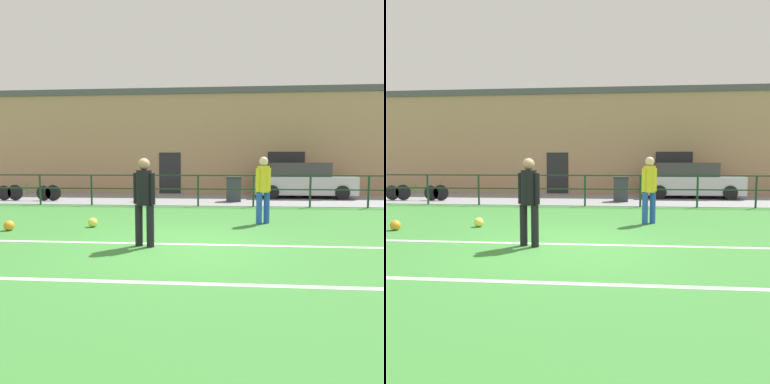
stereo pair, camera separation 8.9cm
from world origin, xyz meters
The scene contains 15 objects.
ground centered at (0.00, 0.00, -0.02)m, with size 60.00×44.00×0.04m, color #387A33.
field_line_touchline centered at (0.00, 0.04, 0.00)m, with size 36.00×0.11×0.00m, color white.
field_line_hash centered at (0.00, -2.18, 0.00)m, with size 36.00×0.11×0.00m, color white.
pavement_strip centered at (0.00, 8.50, 0.01)m, with size 48.00×5.00×0.02m, color gray.
perimeter_fence centered at (0.00, 6.00, 0.75)m, with size 36.07×0.07×1.15m.
clubhouse_facade centered at (0.00, 12.20, 2.67)m, with size 28.00×2.56×5.32m.
player_goalkeeper centered at (-0.63, -0.19, 0.95)m, with size 0.44×0.29×1.68m.
player_striker centered at (1.92, 2.51, 0.99)m, with size 0.41×0.32×1.74m.
soccer_ball_match centered at (-2.35, 1.68, 0.12)m, with size 0.23×0.23×0.23m, color #E5E04C.
soccer_ball_spare centered at (-4.15, 1.08, 0.12)m, with size 0.24×0.24×0.24m, color orange.
spectator_child centered at (-2.26, 7.39, 0.63)m, with size 0.28×0.19×1.08m.
parked_car_red centered at (4.44, 9.42, 0.76)m, with size 4.33×1.91×1.57m.
bicycle_parked_0 centered at (-7.37, 7.20, 0.35)m, with size 2.35×0.04×0.72m.
bicycle_parked_1 centered at (-6.92, 7.20, 0.36)m, with size 2.30×0.04×0.75m.
trash_bin_0 centered at (1.35, 7.56, 0.53)m, with size 0.61×0.52×1.00m.
Camera 2 is at (0.89, -6.63, 1.60)m, focal length 32.61 mm.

